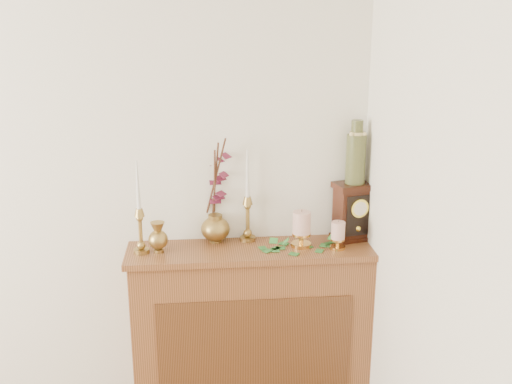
{
  "coord_description": "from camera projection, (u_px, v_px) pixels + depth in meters",
  "views": [
    {
      "loc": [
        1.15,
        -0.67,
        2.04
      ],
      "look_at": [
        1.42,
        2.05,
        1.23
      ],
      "focal_mm": 42.0,
      "sensor_mm": 36.0,
      "label": 1
    }
  ],
  "objects": [
    {
      "name": "console_shelf",
      "position": [
        252.0,
        336.0,
        3.12
      ],
      "size": [
        1.24,
        0.34,
        0.93
      ],
      "color": "brown",
      "rests_on": "ground"
    },
    {
      "name": "ginger_jar",
      "position": [
        218.0,
        194.0,
        3.03
      ],
      "size": [
        0.23,
        0.24,
        0.55
      ],
      "rotation": [
        0.0,
        0.0,
        0.42
      ],
      "color": "olive",
      "rests_on": "console_shelf"
    },
    {
      "name": "ivy_garland",
      "position": [
        297.0,
        249.0,
        2.94
      ],
      "size": [
        0.38,
        0.17,
        0.07
      ],
      "rotation": [
        0.0,
        0.0,
        0.25
      ],
      "color": "#2A6C29",
      "rests_on": "console_shelf"
    },
    {
      "name": "bud_vase",
      "position": [
        158.0,
        238.0,
        2.9
      ],
      "size": [
        0.1,
        0.1,
        0.15
      ],
      "rotation": [
        0.0,
        0.0,
        -0.43
      ],
      "color": "olive",
      "rests_on": "console_shelf"
    },
    {
      "name": "pillar_candle_left",
      "position": [
        302.0,
        227.0,
        2.97
      ],
      "size": [
        0.1,
        0.1,
        0.19
      ],
      "rotation": [
        0.0,
        0.0,
        0.4
      ],
      "color": "#E4AB4F",
      "rests_on": "console_shelf"
    },
    {
      "name": "mantel_clock",
      "position": [
        353.0,
        212.0,
        3.06
      ],
      "size": [
        0.23,
        0.18,
        0.3
      ],
      "rotation": [
        0.0,
        0.0,
        0.24
      ],
      "color": "#38150B",
      "rests_on": "console_shelf"
    },
    {
      "name": "candlestick_center",
      "position": [
        248.0,
        211.0,
        3.04
      ],
      "size": [
        0.08,
        0.08,
        0.48
      ],
      "rotation": [
        0.0,
        0.0,
        0.4
      ],
      "color": "olive",
      "rests_on": "console_shelf"
    },
    {
      "name": "candlestick_left",
      "position": [
        140.0,
        223.0,
        2.88
      ],
      "size": [
        0.08,
        0.08,
        0.46
      ],
      "rotation": [
        0.0,
        0.0,
        -0.31
      ],
      "color": "olive",
      "rests_on": "console_shelf"
    },
    {
      "name": "ceramic_vase",
      "position": [
        356.0,
        155.0,
        2.98
      ],
      "size": [
        0.1,
        0.1,
        0.32
      ],
      "rotation": [
        0.0,
        0.0,
        0.24
      ],
      "color": "black",
      "rests_on": "mantel_clock"
    },
    {
      "name": "pillar_candle_right",
      "position": [
        338.0,
        234.0,
        2.95
      ],
      "size": [
        0.08,
        0.08,
        0.15
      ],
      "rotation": [
        0.0,
        0.0,
        0.23
      ],
      "color": "#E4AB4F",
      "rests_on": "console_shelf"
    }
  ]
}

